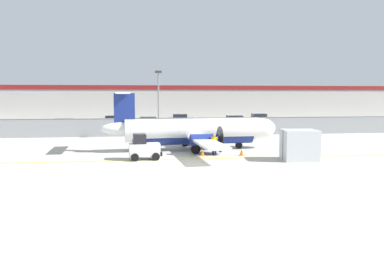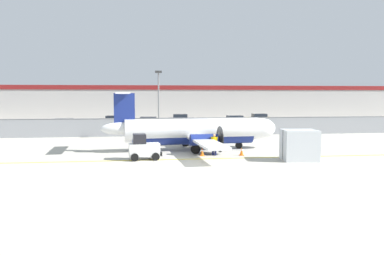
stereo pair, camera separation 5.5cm
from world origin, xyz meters
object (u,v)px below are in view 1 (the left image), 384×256
(parked_car_1, at_px, (115,121))
(parked_car_2, at_px, (149,123))
(cargo_container, at_px, (299,145))
(traffic_cone_near_left, at_px, (155,145))
(commuter_airplane, at_px, (197,131))
(parked_car_4, at_px, (234,121))
(parked_car_5, at_px, (258,119))
(traffic_cone_far_left, at_px, (202,152))
(baggage_tug, at_px, (144,148))
(ground_crew_worker, at_px, (214,143))
(parked_car_0, at_px, (63,125))
(parked_car_3, at_px, (181,119))
(traffic_cone_near_right, at_px, (242,151))
(apron_light_pole, at_px, (158,99))

(parked_car_1, height_order, parked_car_2, same)
(cargo_container, xyz_separation_m, traffic_cone_near_left, (-10.14, 7.54, -0.79))
(commuter_airplane, height_order, parked_car_4, commuter_airplane)
(parked_car_5, bearing_deg, traffic_cone_near_left, 54.08)
(traffic_cone_far_left, relative_size, parked_car_5, 0.15)
(baggage_tug, xyz_separation_m, traffic_cone_near_left, (0.99, 5.85, -0.54))
(ground_crew_worker, xyz_separation_m, traffic_cone_far_left, (-0.96, -0.09, -0.64))
(baggage_tug, xyz_separation_m, parked_car_5, (18.53, 31.63, 0.04))
(parked_car_4, bearing_deg, ground_crew_worker, 69.18)
(baggage_tug, xyz_separation_m, parked_car_2, (0.75, 24.98, 0.04))
(parked_car_0, relative_size, parked_car_2, 0.99)
(ground_crew_worker, xyz_separation_m, parked_car_3, (0.40, 30.56, -0.06))
(traffic_cone_near_left, xyz_separation_m, parked_car_0, (-11.35, 16.89, 0.58))
(traffic_cone_near_left, bearing_deg, parked_car_0, 123.91)
(traffic_cone_near_right, xyz_separation_m, parked_car_0, (-17.93, 21.80, 0.58))
(traffic_cone_near_left, relative_size, apron_light_pole, 0.09)
(commuter_airplane, distance_m, cargo_container, 8.98)
(parked_car_0, bearing_deg, parked_car_1, -138.62)
(traffic_cone_near_left, xyz_separation_m, parked_car_5, (17.55, 25.79, 0.58))
(cargo_container, relative_size, parked_car_5, 0.61)
(baggage_tug, relative_size, ground_crew_worker, 1.42)
(parked_car_2, bearing_deg, traffic_cone_near_right, -70.60)
(commuter_airplane, relative_size, cargo_container, 6.20)
(commuter_airplane, height_order, parked_car_0, commuter_airplane)
(commuter_airplane, distance_m, apron_light_pole, 9.44)
(traffic_cone_near_left, relative_size, traffic_cone_near_right, 1.00)
(cargo_container, bearing_deg, parked_car_0, 137.25)
(parked_car_0, height_order, apron_light_pole, apron_light_pole)
(parked_car_3, bearing_deg, ground_crew_worker, -88.45)
(commuter_airplane, xyz_separation_m, baggage_tug, (-4.50, -4.35, -0.75))
(commuter_airplane, height_order, parked_car_2, commuter_airplane)
(ground_crew_worker, bearing_deg, parked_car_3, -150.08)
(commuter_airplane, distance_m, parked_car_0, 23.66)
(cargo_container, distance_m, parked_car_0, 32.54)
(parked_car_0, bearing_deg, traffic_cone_near_left, 121.28)
(parked_car_0, relative_size, parked_car_5, 1.01)
(parked_car_5, height_order, apron_light_pole, apron_light_pole)
(traffic_cone_far_left, bearing_deg, traffic_cone_near_right, -3.55)
(parked_car_3, bearing_deg, parked_car_0, -148.54)
(parked_car_0, bearing_deg, traffic_cone_near_right, 126.80)
(traffic_cone_far_left, relative_size, parked_car_0, 0.15)
(baggage_tug, bearing_deg, traffic_cone_near_right, 1.71)
(commuter_airplane, bearing_deg, parked_car_3, 82.92)
(traffic_cone_far_left, xyz_separation_m, parked_car_2, (-3.73, 23.85, 0.58))
(traffic_cone_near_right, xyz_separation_m, apron_light_pole, (-5.95, 11.98, 3.99))
(ground_crew_worker, bearing_deg, cargo_container, 93.55)
(traffic_cone_near_left, height_order, apron_light_pole, apron_light_pole)
(parked_car_4, bearing_deg, parked_car_1, -9.96)
(ground_crew_worker, distance_m, parked_car_3, 30.57)
(commuter_airplane, height_order, cargo_container, commuter_airplane)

